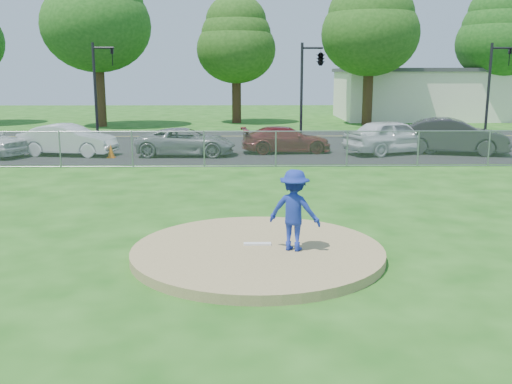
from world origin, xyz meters
The scene contains 21 objects.
ground centered at (0.00, 10.00, 0.00)m, with size 120.00×120.00×0.00m, color #184D10.
pitchers_mound centered at (0.00, 0.00, 0.10)m, with size 5.40×5.40×0.20m, color #917D50.
pitching_rubber centered at (0.00, 0.20, 0.22)m, with size 0.60×0.15×0.04m, color white.
chain_link_fence centered at (0.00, 12.00, 0.75)m, with size 40.00×0.06×1.50m, color gray.
parking_lot centered at (0.00, 16.50, 0.01)m, with size 50.00×8.00×0.01m, color black.
street centered at (0.00, 24.00, 0.00)m, with size 60.00×7.00×0.01m, color black.
commercial_building centered at (16.00, 38.00, 2.16)m, with size 16.40×9.40×4.30m.
tree_left centered at (-11.00, 31.00, 8.24)m, with size 7.84×7.84×12.53m.
tree_center centered at (-1.00, 34.00, 6.47)m, with size 6.16×6.16×9.84m.
tree_right centered at (9.00, 32.00, 7.65)m, with size 7.28×7.28×11.63m.
tree_far_right centered at (20.00, 35.00, 7.06)m, with size 6.72×6.72×10.74m.
traffic_signal_left centered at (-8.76, 22.00, 3.36)m, with size 1.28×0.20×5.60m.
traffic_signal_center centered at (3.97, 22.00, 4.61)m, with size 1.42×2.48×5.60m.
traffic_signal_right centered at (14.24, 22.00, 3.36)m, with size 1.28×0.20×5.60m.
pitcher centered at (0.77, -0.16, 1.06)m, with size 1.11×0.64×1.71m, color navy.
traffic_cone centered at (-6.54, 14.71, 0.33)m, with size 0.33×0.33×0.64m, color orange.
parked_car_white centered at (-8.74, 15.57, 0.75)m, with size 1.57×4.49×1.48m, color silver.
parked_car_gray centered at (-3.12, 15.45, 0.66)m, with size 2.17×4.71×1.31m, color gray.
parked_car_darkred centered at (1.73, 16.37, 0.65)m, with size 1.80×4.42×1.28m, color maroon.
parked_car_pearl centered at (6.93, 15.94, 0.85)m, with size 1.97×4.91×1.67m, color silver.
parked_car_charcoal centered at (9.81, 15.89, 0.87)m, with size 1.81×5.20×1.71m, color #27272A.
Camera 1 is at (-0.23, -11.71, 3.85)m, focal length 40.00 mm.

